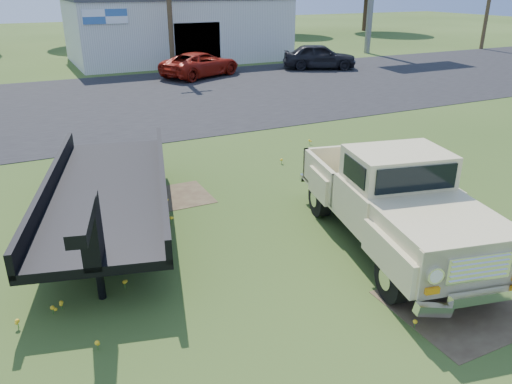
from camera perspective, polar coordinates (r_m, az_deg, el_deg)
ground at (r=10.37m, az=5.98°, el=-5.75°), size 140.00×140.00×0.00m
asphalt_lot at (r=23.72m, az=-13.66°, el=10.12°), size 90.00×14.00×0.02m
dirt_patch_a at (r=9.36m, az=24.05°, el=-11.25°), size 3.00×2.00×0.01m
dirt_patch_b at (r=12.55m, az=-10.37°, el=-0.74°), size 2.20×1.60×0.01m
commercial_building at (r=36.46m, az=-8.95°, el=18.03°), size 14.20×8.20×4.15m
vintage_pickup_truck at (r=10.11m, az=15.48°, el=-0.87°), size 3.32×5.93×2.03m
flatbed_trailer at (r=11.02m, az=-16.62°, el=0.86°), size 4.18×7.66×1.99m
red_pickup at (r=29.35m, az=-6.34°, el=14.27°), size 5.36×4.09×1.35m
dark_sedan at (r=32.15m, az=7.26°, el=15.11°), size 4.80×3.51×1.52m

